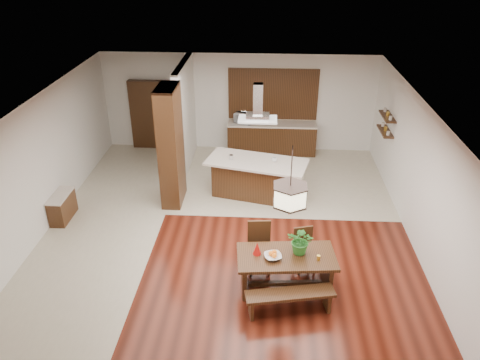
# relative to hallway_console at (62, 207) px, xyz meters

# --- Properties ---
(room_shell) EXTENTS (9.00, 9.04, 2.92)m
(room_shell) POSITION_rel_hallway_console_xyz_m (3.81, -0.20, 1.75)
(room_shell) COLOR #3B130A
(room_shell) RESTS_ON ground
(tile_hallway) EXTENTS (2.50, 9.00, 0.01)m
(tile_hallway) POSITION_rel_hallway_console_xyz_m (1.06, -0.20, -0.31)
(tile_hallway) COLOR beige
(tile_hallway) RESTS_ON ground
(tile_kitchen) EXTENTS (5.50, 4.00, 0.01)m
(tile_kitchen) POSITION_rel_hallway_console_xyz_m (5.06, 2.30, -0.31)
(tile_kitchen) COLOR beige
(tile_kitchen) RESTS_ON ground
(soffit_band) EXTENTS (8.00, 9.00, 0.02)m
(soffit_band) POSITION_rel_hallway_console_xyz_m (3.81, -0.20, 2.57)
(soffit_band) COLOR #3F1E0F
(soffit_band) RESTS_ON room_shell
(partition_pier) EXTENTS (0.45, 1.00, 2.90)m
(partition_pier) POSITION_rel_hallway_console_xyz_m (2.41, 1.00, 1.14)
(partition_pier) COLOR black
(partition_pier) RESTS_ON ground
(partition_stub) EXTENTS (0.18, 2.40, 2.90)m
(partition_stub) POSITION_rel_hallway_console_xyz_m (2.41, 3.10, 1.14)
(partition_stub) COLOR silver
(partition_stub) RESTS_ON ground
(hallway_console) EXTENTS (0.37, 0.88, 0.63)m
(hallway_console) POSITION_rel_hallway_console_xyz_m (0.00, 0.00, 0.00)
(hallway_console) COLOR black
(hallway_console) RESTS_ON ground
(hallway_doorway) EXTENTS (1.10, 0.20, 2.10)m
(hallway_doorway) POSITION_rel_hallway_console_xyz_m (1.11, 4.20, 0.74)
(hallway_doorway) COLOR black
(hallway_doorway) RESTS_ON ground
(rear_counter) EXTENTS (2.60, 0.62, 0.95)m
(rear_counter) POSITION_rel_hallway_console_xyz_m (4.81, 4.00, 0.16)
(rear_counter) COLOR black
(rear_counter) RESTS_ON ground
(kitchen_window) EXTENTS (2.60, 0.08, 1.50)m
(kitchen_window) POSITION_rel_hallway_console_xyz_m (4.81, 4.26, 1.44)
(kitchen_window) COLOR brown
(kitchen_window) RESTS_ON room_shell
(shelf_lower) EXTENTS (0.26, 0.90, 0.04)m
(shelf_lower) POSITION_rel_hallway_console_xyz_m (7.68, 2.40, 1.08)
(shelf_lower) COLOR black
(shelf_lower) RESTS_ON room_shell
(shelf_upper) EXTENTS (0.26, 0.90, 0.04)m
(shelf_upper) POSITION_rel_hallway_console_xyz_m (7.68, 2.40, 1.49)
(shelf_upper) COLOR black
(shelf_upper) RESTS_ON room_shell
(dining_table) EXTENTS (1.85, 1.05, 0.74)m
(dining_table) POSITION_rel_hallway_console_xyz_m (5.06, -2.10, 0.23)
(dining_table) COLOR black
(dining_table) RESTS_ON ground
(dining_bench) EXTENTS (1.58, 0.63, 0.44)m
(dining_bench) POSITION_rel_hallway_console_xyz_m (5.12, -2.74, -0.10)
(dining_bench) COLOR black
(dining_bench) RESTS_ON ground
(dining_chair_left) EXTENTS (0.49, 0.49, 1.01)m
(dining_chair_left) POSITION_rel_hallway_console_xyz_m (4.57, -1.60, 0.19)
(dining_chair_left) COLOR black
(dining_chair_left) RESTS_ON ground
(dining_chair_right) EXTENTS (0.47, 0.47, 0.87)m
(dining_chair_right) POSITION_rel_hallway_console_xyz_m (5.45, -1.52, 0.12)
(dining_chair_right) COLOR black
(dining_chair_right) RESTS_ON ground
(pendant_lantern) EXTENTS (0.64, 0.64, 1.31)m
(pendant_lantern) POSITION_rel_hallway_console_xyz_m (5.06, -2.10, 1.93)
(pendant_lantern) COLOR #FAF0BF
(pendant_lantern) RESTS_ON room_shell
(foliage_plant) EXTENTS (0.59, 0.55, 0.53)m
(foliage_plant) POSITION_rel_hallway_console_xyz_m (5.32, -2.00, 0.69)
(foliage_plant) COLOR #297025
(foliage_plant) RESTS_ON dining_table
(fruit_bowl) EXTENTS (0.37, 0.37, 0.08)m
(fruit_bowl) POSITION_rel_hallway_console_xyz_m (4.82, -2.19, 0.46)
(fruit_bowl) COLOR beige
(fruit_bowl) RESTS_ON dining_table
(napkin_cone) EXTENTS (0.18, 0.18, 0.24)m
(napkin_cone) POSITION_rel_hallway_console_xyz_m (4.53, -2.08, 0.55)
(napkin_cone) COLOR #B7120D
(napkin_cone) RESTS_ON dining_table
(gold_ornament) EXTENTS (0.07, 0.07, 0.09)m
(gold_ornament) POSITION_rel_hallway_console_xyz_m (5.63, -2.19, 0.47)
(gold_ornament) COLOR gold
(gold_ornament) RESTS_ON dining_table
(kitchen_island) EXTENTS (2.60, 1.61, 1.00)m
(kitchen_island) POSITION_rel_hallway_console_xyz_m (4.43, 1.33, 0.20)
(kitchen_island) COLOR black
(kitchen_island) RESTS_ON ground
(range_hood) EXTENTS (0.90, 0.55, 0.87)m
(range_hood) POSITION_rel_hallway_console_xyz_m (4.43, 1.33, 2.15)
(range_hood) COLOR silver
(range_hood) RESTS_ON room_shell
(island_cup) EXTENTS (0.14, 0.14, 0.11)m
(island_cup) POSITION_rel_hallway_console_xyz_m (4.86, 1.26, 0.74)
(island_cup) COLOR silver
(island_cup) RESTS_ON kitchen_island
(microwave) EXTENTS (0.62, 0.53, 0.29)m
(microwave) POSITION_rel_hallway_console_xyz_m (3.98, 3.98, 0.78)
(microwave) COLOR silver
(microwave) RESTS_ON rear_counter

